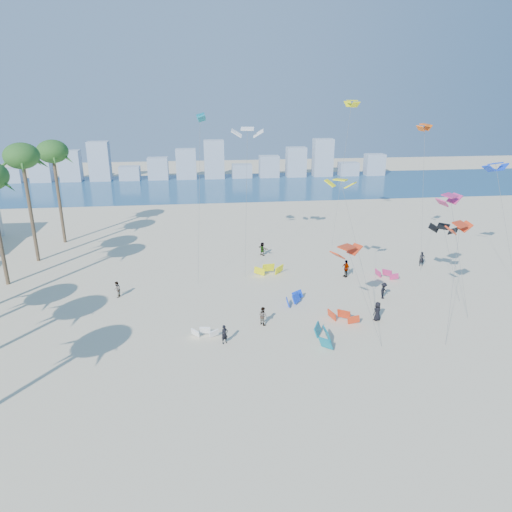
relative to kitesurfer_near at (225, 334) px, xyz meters
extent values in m
plane|color=beige|center=(0.39, -8.36, -0.78)|extent=(220.00, 220.00, 0.00)
plane|color=navy|center=(0.39, 63.64, -0.77)|extent=(220.00, 220.00, 0.00)
imported|color=black|center=(0.00, 0.00, 0.00)|extent=(0.68, 0.59, 1.56)
imported|color=gray|center=(3.40, 2.81, 0.03)|extent=(0.96, 0.99, 1.61)
imported|color=black|center=(13.37, 2.38, 0.08)|extent=(1.00, 0.90, 1.71)
imported|color=gray|center=(13.63, 12.52, 0.17)|extent=(0.86, 1.20, 1.89)
imported|color=black|center=(15.59, 6.68, 0.03)|extent=(1.16, 1.16, 1.62)
imported|color=gray|center=(5.68, 20.42, 0.04)|extent=(1.31, 1.50, 1.64)
imported|color=black|center=(23.16, 14.72, 0.05)|extent=(0.64, 0.45, 1.66)
imported|color=gray|center=(-9.82, 10.03, 0.01)|extent=(0.61, 0.78, 1.58)
cylinder|color=#595959|center=(11.11, -0.10, 2.76)|extent=(2.20, 3.71, 7.08)
cylinder|color=#595959|center=(12.23, 5.51, 4.89)|extent=(2.38, 4.92, 11.34)
cylinder|color=#595959|center=(20.71, 3.33, 4.38)|extent=(1.49, 3.26, 10.32)
cylinder|color=#595959|center=(-1.62, 14.89, 7.52)|extent=(0.91, 5.20, 16.59)
cylinder|color=#595959|center=(22.44, 14.73, 6.96)|extent=(0.05, 3.02, 15.47)
cylinder|color=#595959|center=(22.03, 6.61, 2.52)|extent=(1.06, 2.98, 6.61)
cylinder|color=#595959|center=(3.37, 16.29, 6.72)|extent=(0.88, 5.01, 15.01)
cylinder|color=#595959|center=(29.17, 9.88, 5.22)|extent=(2.54, 2.91, 12.00)
cylinder|color=#595959|center=(18.37, -0.22, 3.53)|extent=(2.24, 4.18, 8.63)
cylinder|color=#595959|center=(16.48, 25.30, 8.05)|extent=(2.75, 4.06, 17.66)
cylinder|color=brown|center=(-20.66, 21.64, 5.29)|extent=(0.40, 0.40, 12.14)
ellipsoid|color=#26591F|center=(-20.66, 21.64, 11.36)|extent=(3.80, 3.80, 2.85)
cylinder|color=brown|center=(-19.41, 28.64, 5.09)|extent=(0.40, 0.40, 11.75)
ellipsoid|color=#26591F|center=(-19.41, 28.64, 10.97)|extent=(3.80, 3.80, 2.85)
cube|color=#9EADBF|center=(-41.61, 73.64, 0.72)|extent=(4.40, 3.00, 3.00)
cube|color=#9EADBF|center=(-35.41, 73.64, 1.62)|extent=(4.40, 3.00, 4.80)
cube|color=#9EADBF|center=(-29.21, 73.64, 2.52)|extent=(4.40, 3.00, 6.60)
cube|color=#9EADBF|center=(-23.01, 73.64, 3.42)|extent=(4.40, 3.00, 8.40)
cube|color=#9EADBF|center=(-16.81, 73.64, 0.72)|extent=(4.40, 3.00, 3.00)
cube|color=#9EADBF|center=(-10.61, 73.64, 1.62)|extent=(4.40, 3.00, 4.80)
cube|color=#9EADBF|center=(-4.41, 73.64, 2.52)|extent=(4.40, 3.00, 6.60)
cube|color=#9EADBF|center=(1.79, 73.64, 3.42)|extent=(4.40, 3.00, 8.40)
cube|color=#9EADBF|center=(7.99, 73.64, 0.72)|extent=(4.40, 3.00, 3.00)
cube|color=#9EADBF|center=(14.19, 73.64, 1.62)|extent=(4.40, 3.00, 4.80)
cube|color=#9EADBF|center=(20.39, 73.64, 2.52)|extent=(4.40, 3.00, 6.60)
cube|color=#9EADBF|center=(26.59, 73.64, 3.42)|extent=(4.40, 3.00, 8.40)
cube|color=#9EADBF|center=(32.79, 73.64, 0.72)|extent=(4.40, 3.00, 3.00)
cube|color=#9EADBF|center=(38.99, 73.64, 1.62)|extent=(4.40, 3.00, 4.80)
camera|label=1|loc=(-1.42, -33.03, 18.25)|focal=33.15mm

